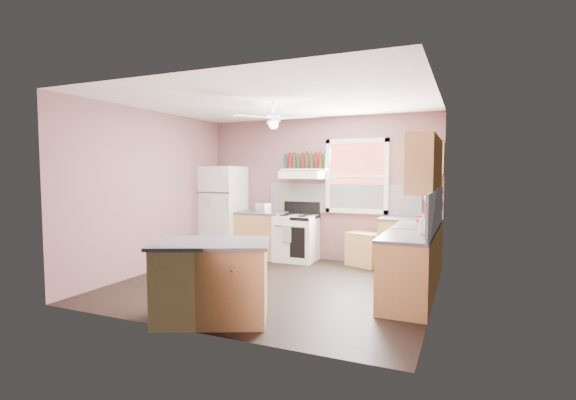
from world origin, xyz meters
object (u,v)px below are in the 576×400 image
at_px(refrigerator, 223,211).
at_px(toaster, 263,208).
at_px(cart, 364,250).
at_px(stove, 296,238).
at_px(island, 212,282).

relative_size(refrigerator, toaster, 6.37).
distance_m(toaster, cart, 2.05).
height_order(stove, island, same).
relative_size(cart, island, 0.47).
xyz_separation_m(cart, island, (-0.97, -3.35, 0.14)).
xyz_separation_m(toaster, island, (0.95, -3.18, -0.56)).
bearing_deg(island, toaster, 82.39).
bearing_deg(stove, refrigerator, -178.90).
distance_m(refrigerator, toaster, 0.93).
xyz_separation_m(stove, island, (0.31, -3.28, 0.00)).
bearing_deg(island, refrigerator, 95.94).
distance_m(toaster, stove, 0.86).
xyz_separation_m(toaster, stove, (0.64, 0.10, -0.56)).
xyz_separation_m(toaster, cart, (1.92, 0.17, -0.70)).
xyz_separation_m(refrigerator, island, (1.88, -3.23, -0.46)).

